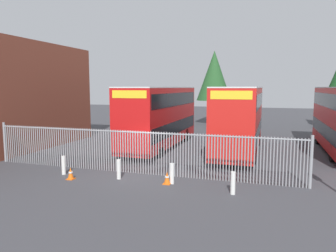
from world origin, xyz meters
name	(u,v)px	position (x,y,z in m)	size (l,w,h in m)	color
ground_plane	(184,146)	(0.00, 8.00, 0.00)	(100.00, 100.00, 0.00)	#3D3D42
palisade_fence	(134,150)	(-0.53, 0.00, 1.18)	(16.80, 0.14, 2.35)	gray
double_decker_bus_near_gate	(240,117)	(4.09, 7.18, 2.42)	(2.54, 10.81, 4.42)	red
double_decker_bus_behind_fence_right	(160,114)	(-1.61, 7.22, 2.42)	(2.54, 10.81, 4.42)	red
bollard_near_left	(64,165)	(-3.83, -1.36, 0.47)	(0.20, 0.20, 0.95)	silver
bollard_center_front	(119,169)	(-0.80, -1.24, 0.47)	(0.20, 0.20, 0.95)	silver
bollard_near_right	(172,174)	(1.86, -1.19, 0.47)	(0.20, 0.20, 0.95)	silver
bollard_far_right	(233,183)	(4.68, -1.81, 0.47)	(0.20, 0.20, 0.95)	silver
traffic_cone_by_gate	(71,173)	(-2.98, -2.00, 0.29)	(0.34, 0.34, 0.59)	orange
traffic_cone_mid_forecourt	(167,178)	(1.66, -1.31, 0.29)	(0.34, 0.34, 0.59)	orange
tree_short_side	(214,76)	(-0.41, 23.01, 5.74)	(4.05, 4.05, 8.65)	#4C3823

